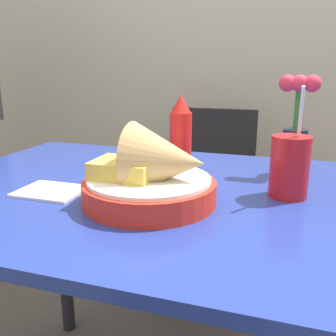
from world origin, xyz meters
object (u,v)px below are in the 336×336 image
chair_far_window (208,184)px  flower_vase (296,129)px  food_basket (154,176)px  ketchup_bottle (181,136)px  drink_cup (289,169)px

chair_far_window → flower_vase: bearing=-60.3°
food_basket → flower_vase: (0.27, 0.32, 0.06)m
food_basket → flower_vase: flower_vase is taller
food_basket → ketchup_bottle: 0.25m
chair_far_window → flower_vase: 0.81m
chair_far_window → flower_vase: size_ratio=3.34×
drink_cup → flower_vase: size_ratio=0.94×
chair_far_window → food_basket: (0.08, -0.95, 0.31)m
food_basket → flower_vase: 0.43m
ketchup_bottle → drink_cup: size_ratio=0.86×
flower_vase → chair_far_window: bearing=119.7°
chair_far_window → food_basket: bearing=-85.0°
chair_far_window → ketchup_bottle: bearing=-84.5°
flower_vase → food_basket: bearing=-130.1°
ketchup_bottle → chair_far_window: bearing=95.5°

